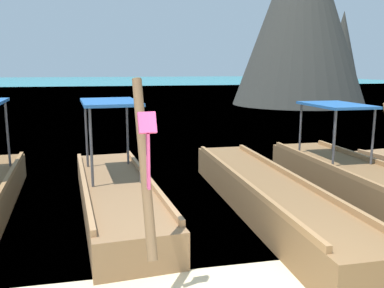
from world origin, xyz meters
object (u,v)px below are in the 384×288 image
at_px(longtail_boat_yellow_ribbon, 348,175).
at_px(karst_rock, 304,13).
at_px(longtail_boat_pink_ribbon, 117,193).
at_px(longtail_boat_blue_ribbon, 267,197).

distance_m(longtail_boat_yellow_ribbon, karst_rock, 23.51).
distance_m(longtail_boat_pink_ribbon, karst_rock, 26.08).
relative_size(longtail_boat_blue_ribbon, longtail_boat_yellow_ribbon, 1.22).
xyz_separation_m(longtail_boat_blue_ribbon, longtail_boat_yellow_ribbon, (2.31, 0.97, 0.04)).
bearing_deg(longtail_boat_yellow_ribbon, longtail_boat_pink_ribbon, -177.81).
height_order(longtail_boat_blue_ribbon, longtail_boat_yellow_ribbon, longtail_boat_yellow_ribbon).
relative_size(longtail_boat_blue_ribbon, karst_rock, 0.53).
height_order(longtail_boat_blue_ribbon, karst_rock, karst_rock).
relative_size(longtail_boat_pink_ribbon, longtail_boat_yellow_ribbon, 1.05).
bearing_deg(longtail_boat_blue_ribbon, longtail_boat_pink_ribbon, 164.19).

